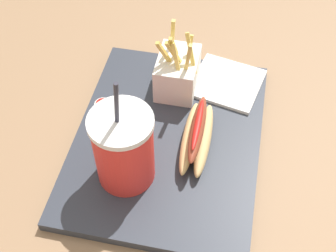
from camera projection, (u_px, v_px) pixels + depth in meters
ground_plane at (168, 145)px, 0.87m from camera, size 2.40×2.40×0.02m
food_tray at (168, 139)px, 0.86m from camera, size 0.45×0.34×0.02m
soda_cup at (124, 148)px, 0.74m from camera, size 0.11×0.11×0.24m
fries_basket at (178, 72)px, 0.90m from camera, size 0.10×0.08×0.16m
hot_dog_1 at (197, 136)px, 0.82m from camera, size 0.17×0.05×0.06m
ketchup_cup_1 at (109, 127)px, 0.85m from camera, size 0.03×0.03×0.02m
ketchup_cup_2 at (103, 107)px, 0.88m from camera, size 0.03×0.03×0.02m
napkin_stack at (227, 83)px, 0.94m from camera, size 0.16×0.16×0.01m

